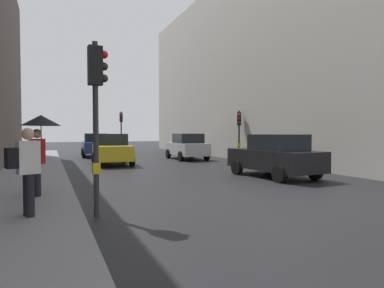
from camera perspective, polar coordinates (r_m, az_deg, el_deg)
The scene contains 12 objects.
ground_plane at distance 10.02m, azimuth 14.99°, elevation -8.65°, with size 120.00×120.00×0.00m, color black.
sidewalk_kerb at distance 13.85m, azimuth -25.97°, elevation -5.50°, with size 2.63×40.00×0.16m, color gray.
building_facade_right at distance 27.00m, azimuth 18.22°, elevation 11.83°, with size 12.00×33.03×12.99m, color #B2ADA3.
traffic_light_far_median at distance 31.31m, azimuth -12.02°, elevation 3.32°, with size 0.24×0.43×3.75m.
traffic_light_near_left at distance 7.65m, azimuth -16.01°, elevation 7.84°, with size 0.43×0.25×3.81m.
traffic_light_mid_street at distance 21.69m, azimuth 8.05°, elevation 3.00°, with size 0.35×0.45×3.23m.
car_silver_hatchback at distance 22.74m, azimuth -0.87°, elevation -0.43°, with size 2.13×4.26×1.76m.
car_yellow_taxi at distance 19.60m, azimuth -13.57°, elevation -0.87°, with size 2.15×4.27×1.76m.
car_blue_van at distance 26.56m, azimuth -16.18°, elevation -0.16°, with size 2.22×4.30×1.76m.
car_dark_suv at distance 14.09m, azimuth 13.99°, elevation -1.98°, with size 2.23×4.31×1.76m.
pedestrian_with_umbrella at distance 9.69m, azimuth -24.58°, elevation 1.82°, with size 1.00×1.00×2.14m.
pedestrian_with_black_backpack at distance 7.42m, azimuth -26.55°, elevation -3.45°, with size 0.66×0.45×1.77m.
Camera 1 is at (-6.11, -7.73, 1.84)m, focal length 31.18 mm.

